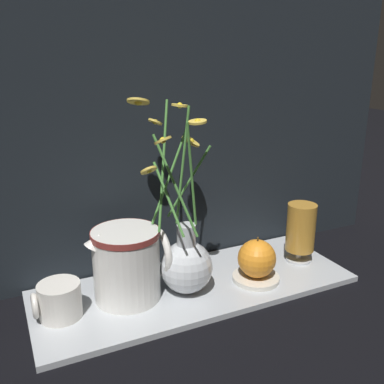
% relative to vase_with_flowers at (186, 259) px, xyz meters
% --- Properties ---
extents(ground_plane, '(6.00, 6.00, 0.00)m').
position_rel_vase_with_flowers_xyz_m(ground_plane, '(0.03, 0.02, -0.08)').
color(ground_plane, black).
extents(shelf, '(0.67, 0.25, 0.01)m').
position_rel_vase_with_flowers_xyz_m(shelf, '(0.03, 0.02, -0.08)').
color(shelf, '#B2B7BC').
rests_on(shelf, ground_plane).
extents(backdrop_wall, '(1.17, 0.02, 1.10)m').
position_rel_vase_with_flowers_xyz_m(backdrop_wall, '(0.03, 0.15, 0.47)').
color(backdrop_wall, black).
rests_on(backdrop_wall, ground_plane).
extents(vase_with_flowers, '(0.17, 0.19, 0.39)m').
position_rel_vase_with_flowers_xyz_m(vase_with_flowers, '(0.00, 0.00, 0.00)').
color(vase_with_flowers, silver).
rests_on(vase_with_flowers, shelf).
extents(yellow_mug, '(0.09, 0.08, 0.07)m').
position_rel_vase_with_flowers_xyz_m(yellow_mug, '(-0.25, 0.01, -0.04)').
color(yellow_mug, silver).
rests_on(yellow_mug, shelf).
extents(ceramic_pitcher, '(0.16, 0.13, 0.16)m').
position_rel_vase_with_flowers_xyz_m(ceramic_pitcher, '(-0.11, 0.03, 0.01)').
color(ceramic_pitcher, white).
rests_on(ceramic_pitcher, shelf).
extents(tea_glass, '(0.07, 0.07, 0.14)m').
position_rel_vase_with_flowers_xyz_m(tea_glass, '(0.30, 0.01, 0.01)').
color(tea_glass, silver).
rests_on(tea_glass, shelf).
extents(saucer_plate, '(0.10, 0.10, 0.01)m').
position_rel_vase_with_flowers_xyz_m(saucer_plate, '(0.15, -0.03, -0.07)').
color(saucer_plate, silver).
rests_on(saucer_plate, shelf).
extents(orange_fruit, '(0.08, 0.08, 0.09)m').
position_rel_vase_with_flowers_xyz_m(orange_fruit, '(0.15, -0.03, -0.02)').
color(orange_fruit, orange).
rests_on(orange_fruit, saucer_plate).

